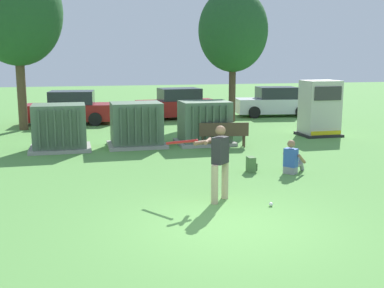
{
  "coord_description": "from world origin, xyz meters",
  "views": [
    {
      "loc": [
        -2.84,
        -8.36,
        3.22
      ],
      "look_at": [
        0.12,
        3.5,
        1.0
      ],
      "focal_mm": 44.51,
      "sensor_mm": 36.0,
      "label": 1
    }
  ],
  "objects": [
    {
      "name": "batter",
      "position": [
        0.27,
        1.67,
        0.98
      ],
      "size": [
        1.29,
        1.34,
        1.74
      ],
      "color": "tan",
      "rests_on": "ground"
    },
    {
      "name": "ground_plane",
      "position": [
        0.0,
        0.0,
        0.0
      ],
      "size": [
        96.0,
        96.0,
        0.0
      ],
      "primitive_type": "plane",
      "color": "#5B9947"
    },
    {
      "name": "sports_ball",
      "position": [
        1.28,
        0.98,
        0.04
      ],
      "size": [
        0.09,
        0.09,
        0.09
      ],
      "primitive_type": "sphere",
      "color": "white",
      "rests_on": "ground"
    },
    {
      "name": "seated_spectator",
      "position": [
        3.1,
        3.7,
        0.38
      ],
      "size": [
        0.77,
        0.69,
        0.96
      ],
      "color": "gray",
      "rests_on": "ground"
    },
    {
      "name": "backpack",
      "position": [
        2.01,
        4.08,
        0.21
      ],
      "size": [
        0.27,
        0.33,
        0.44
      ],
      "color": "#4C723F",
      "rests_on": "ground"
    },
    {
      "name": "transformer_mid_east",
      "position": [
        1.93,
        8.77,
        0.79
      ],
      "size": [
        2.1,
        1.7,
        1.62
      ],
      "color": "#9E9B93",
      "rests_on": "ground"
    },
    {
      "name": "tree_left",
      "position": [
        -5.07,
        14.26,
        5.18
      ],
      "size": [
        3.95,
        3.95,
        7.55
      ],
      "color": "brown",
      "rests_on": "ground"
    },
    {
      "name": "parked_car_right_of_center",
      "position": [
        8.07,
        16.3,
        0.75
      ],
      "size": [
        4.39,
        2.33,
        1.62
      ],
      "color": "silver",
      "rests_on": "ground"
    },
    {
      "name": "parked_car_leftmost",
      "position": [
        -3.02,
        15.71,
        0.75
      ],
      "size": [
        4.37,
        2.29,
        1.62
      ],
      "color": "maroon",
      "rests_on": "ground"
    },
    {
      "name": "generator_enclosure",
      "position": [
        7.11,
        9.49,
        1.14
      ],
      "size": [
        1.6,
        1.4,
        2.3
      ],
      "color": "#262626",
      "rests_on": "ground"
    },
    {
      "name": "park_bench",
      "position": [
        2.41,
        7.92,
        0.54
      ],
      "size": [
        1.84,
        0.71,
        0.92
      ],
      "color": "#4C3828",
      "rests_on": "ground"
    },
    {
      "name": "transformer_mid_west",
      "position": [
        -0.63,
        8.87,
        0.79
      ],
      "size": [
        2.1,
        1.7,
        1.62
      ],
      "color": "#9E9B93",
      "rests_on": "ground"
    },
    {
      "name": "tree_center_left",
      "position": [
        5.03,
        14.7,
        4.54
      ],
      "size": [
        3.47,
        3.47,
        6.62
      ],
      "color": "#4C3828",
      "rests_on": "ground"
    },
    {
      "name": "parked_car_left_of_center",
      "position": [
        2.57,
        16.49,
        0.75
      ],
      "size": [
        4.32,
        2.16,
        1.62
      ],
      "color": "maroon",
      "rests_on": "ground"
    },
    {
      "name": "transformer_west",
      "position": [
        -3.35,
        8.83,
        0.79
      ],
      "size": [
        2.1,
        1.7,
        1.62
      ],
      "color": "#9E9B93",
      "rests_on": "ground"
    }
  ]
}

